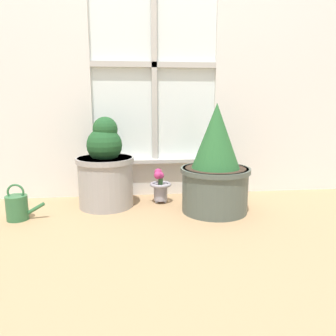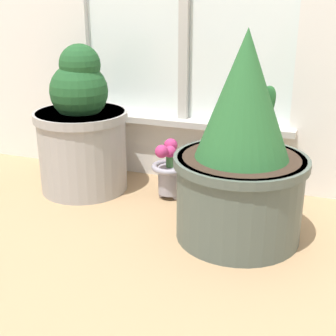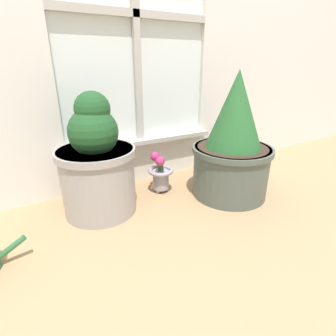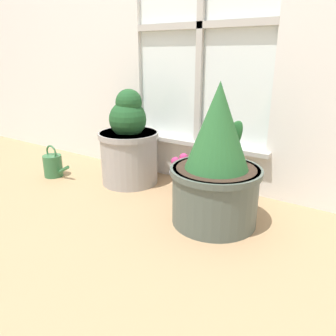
# 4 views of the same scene
# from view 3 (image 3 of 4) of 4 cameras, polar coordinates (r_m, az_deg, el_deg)

# --- Properties ---
(ground_plane) EXTENTS (10.00, 10.00, 0.00)m
(ground_plane) POSITION_cam_3_polar(r_m,az_deg,el_deg) (1.15, 7.27, -13.07)
(ground_plane) COLOR tan
(potted_plant_left) EXTENTS (0.35, 0.35, 0.55)m
(potted_plant_left) POSITION_cam_3_polar(r_m,az_deg,el_deg) (1.21, -15.19, 0.62)
(potted_plant_left) COLOR #9E9993
(potted_plant_left) RESTS_ON ground_plane
(potted_plant_right) EXTENTS (0.40, 0.40, 0.63)m
(potted_plant_right) POSITION_cam_3_polar(r_m,az_deg,el_deg) (1.36, 13.86, 4.62)
(potted_plant_right) COLOR #4C564C
(potted_plant_right) RESTS_ON ground_plane
(flower_vase) EXTENTS (0.14, 0.14, 0.22)m
(flower_vase) POSITION_cam_3_polar(r_m,az_deg,el_deg) (1.40, -1.71, -1.06)
(flower_vase) COLOR #99939E
(flower_vase) RESTS_ON ground_plane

